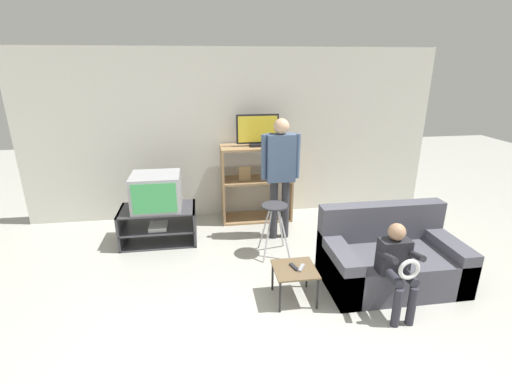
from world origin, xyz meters
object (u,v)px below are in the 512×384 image
folding_stool (275,215)px  person_seated_child (397,263)px  television_flat (258,131)px  television_main (156,192)px  tv_stand (159,225)px  remote_control_black (294,267)px  couch (390,259)px  person_standing_adult (280,168)px  snack_table (295,272)px  remote_control_white (301,268)px  media_shelf (256,182)px

folding_stool → person_seated_child: (0.95, -1.33, 0.00)m
television_flat → person_seated_child: size_ratio=0.69×
television_main → television_flat: size_ratio=1.01×
tv_stand → remote_control_black: 2.20m
television_main → couch: (2.68, -1.42, -0.46)m
folding_stool → remote_control_black: bearing=-89.2°
tv_stand → television_flat: size_ratio=1.61×
remote_control_black → person_standing_adult: 1.61m
television_flat → snack_table: (0.05, -2.18, -1.09)m
remote_control_black → tv_stand: bearing=116.8°
television_flat → snack_table: 2.44m
television_flat → remote_control_white: bearing=-86.9°
person_standing_adult → couch: bearing=-52.2°
folding_stool → remote_control_black: (0.01, -0.98, -0.17)m
person_seated_child → snack_table: bearing=160.1°
folding_stool → person_seated_child: person_seated_child is taller
remote_control_white → person_seated_child: 0.94m
person_seated_child → tv_stand: bearing=141.9°
media_shelf → couch: 2.38m
remote_control_white → couch: size_ratio=0.10×
tv_stand → media_shelf: bearing=22.0°
media_shelf → person_seated_child: 2.72m
media_shelf → folding_stool: (0.05, -1.20, -0.06)m
remote_control_white → couch: bearing=41.2°
tv_stand → snack_table: size_ratio=2.35×
media_shelf → couch: size_ratio=0.80×
person_standing_adult → snack_table: bearing=-95.8°
media_shelf → remote_control_white: bearing=-86.4°
remote_control_white → television_flat: bearing=124.3°
tv_stand → media_shelf: size_ratio=0.86×
tv_stand → media_shelf: (1.46, 0.59, 0.36)m
television_main → couch: size_ratio=0.43×
television_main → remote_control_black: 2.23m
television_flat → folding_stool: television_flat is taller
remote_control_black → couch: 1.18m
couch → remote_control_white: bearing=-170.0°
person_standing_adult → person_seated_child: bearing=-66.7°
person_standing_adult → person_seated_child: 2.03m
person_standing_adult → television_main: bearing=175.6°
television_main → television_flat: bearing=21.5°
person_standing_adult → person_seated_child: (0.78, -1.81, -0.49)m
television_flat → remote_control_black: size_ratio=4.42×
tv_stand → snack_table: 2.21m
tv_stand → television_main: (0.01, 0.01, 0.49)m
television_flat → remote_control_black: (0.05, -2.17, -1.03)m
snack_table → person_standing_adult: size_ratio=0.26×
media_shelf → person_seated_child: media_shelf is taller
snack_table → couch: bearing=8.8°
remote_control_white → person_standing_adult: 1.63m
remote_control_white → person_seated_child: size_ratio=0.16×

